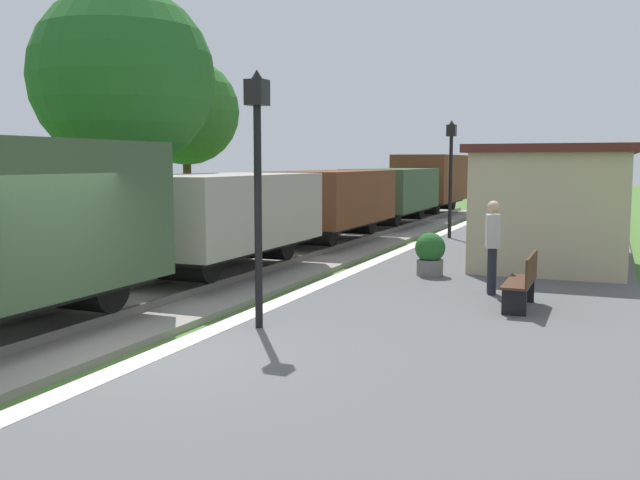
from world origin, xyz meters
TOP-DOWN VIEW (x-y plane):
  - ground_plane at (0.00, 0.00)m, footprint 160.00×160.00m
  - platform_slab at (3.20, 0.00)m, footprint 6.00×60.00m
  - platform_edge_stripe at (0.40, 0.00)m, footprint 0.36×60.00m
  - rail_near at (-1.68, 0.00)m, footprint 0.07×60.00m
  - freight_train at (-2.40, 13.10)m, footprint 2.50×32.60m
  - station_hut at (4.40, 10.51)m, footprint 3.50×5.80m
  - bench_near_hut at (4.35, 4.58)m, footprint 0.42×1.50m
  - person_waiting at (3.67, 5.69)m, footprint 0.33×0.43m
  - potted_planter at (2.12, 7.36)m, footprint 0.64×0.64m
  - lamp_post_near at (0.94, 1.73)m, footprint 0.28×0.28m
  - lamp_post_far at (0.94, 14.91)m, footprint 0.28×0.28m
  - tree_trackside_far at (-6.26, 8.08)m, footprint 4.77×4.77m
  - tree_field_left at (-7.82, 13.43)m, footprint 3.61×3.61m

SIDE VIEW (x-z plane):
  - ground_plane at x=0.00m, z-range 0.00..0.00m
  - platform_slab at x=3.20m, z-range 0.00..0.25m
  - rail_near at x=-1.68m, z-range 0.12..0.26m
  - platform_edge_stripe at x=0.40m, z-range 0.25..0.26m
  - bench_near_hut at x=4.35m, z-range 0.27..1.18m
  - potted_planter at x=2.12m, z-range 0.26..1.18m
  - person_waiting at x=3.67m, z-range 0.33..2.04m
  - freight_train at x=-2.40m, z-range 0.17..2.89m
  - station_hut at x=4.40m, z-range 0.26..3.04m
  - lamp_post_near at x=0.94m, z-range 0.95..4.65m
  - lamp_post_far at x=0.94m, z-range 0.95..4.65m
  - tree_field_left at x=-7.82m, z-range 1.26..7.41m
  - tree_trackside_far at x=-6.26m, z-range 1.21..8.42m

